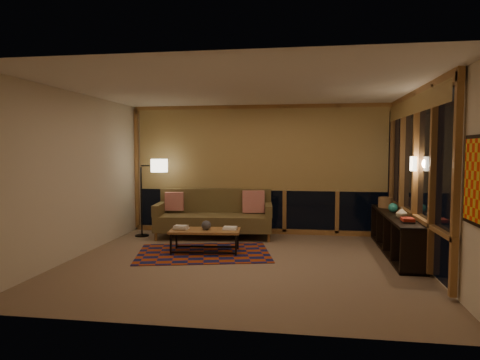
# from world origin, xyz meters

# --- Properties ---
(floor) EXTENTS (5.50, 5.00, 0.01)m
(floor) POSITION_xyz_m (0.00, 0.00, 0.00)
(floor) COLOR #92735E
(floor) RESTS_ON ground
(ceiling) EXTENTS (5.50, 5.00, 0.01)m
(ceiling) POSITION_xyz_m (0.00, 0.00, 2.70)
(ceiling) COLOR beige
(ceiling) RESTS_ON walls
(walls) EXTENTS (5.51, 5.01, 2.70)m
(walls) POSITION_xyz_m (0.00, 0.00, 1.35)
(walls) COLOR beige
(walls) RESTS_ON floor
(window_wall_back) EXTENTS (5.30, 0.16, 2.60)m
(window_wall_back) POSITION_xyz_m (0.00, 2.43, 1.35)
(window_wall_back) COLOR #A4763D
(window_wall_back) RESTS_ON walls
(window_wall_right) EXTENTS (0.16, 3.70, 2.60)m
(window_wall_right) POSITION_xyz_m (2.68, 0.60, 1.35)
(window_wall_right) COLOR #A4763D
(window_wall_right) RESTS_ON walls
(wall_art) EXTENTS (0.06, 0.74, 0.94)m
(wall_art) POSITION_xyz_m (2.71, -1.85, 1.45)
(wall_art) COLOR red
(wall_art) RESTS_ON walls
(wall_sconce) EXTENTS (0.12, 0.18, 0.22)m
(wall_sconce) POSITION_xyz_m (2.62, 0.45, 1.55)
(wall_sconce) COLOR #FFF0C9
(wall_sconce) RESTS_ON walls
(sofa) EXTENTS (2.38, 1.16, 0.94)m
(sofa) POSITION_xyz_m (-0.85, 1.84, 0.47)
(sofa) COLOR brown
(sofa) RESTS_ON floor
(pillow_left) EXTENTS (0.39, 0.18, 0.37)m
(pillow_left) POSITION_xyz_m (-1.69, 1.90, 0.66)
(pillow_left) COLOR red
(pillow_left) RESTS_ON sofa
(pillow_right) EXTENTS (0.47, 0.24, 0.44)m
(pillow_right) POSITION_xyz_m (-0.08, 2.10, 0.69)
(pillow_right) COLOR red
(pillow_right) RESTS_ON sofa
(area_rug) EXTENTS (2.50, 1.95, 0.01)m
(area_rug) POSITION_xyz_m (-0.74, 0.50, 0.01)
(area_rug) COLOR #91320D
(area_rug) RESTS_ON floor
(coffee_table) EXTENTS (1.24, 0.66, 0.40)m
(coffee_table) POSITION_xyz_m (-0.73, 0.57, 0.20)
(coffee_table) COLOR #A4763D
(coffee_table) RESTS_ON floor
(book_stack_a) EXTENTS (0.23, 0.18, 0.06)m
(book_stack_a) POSITION_xyz_m (-1.14, 0.53, 0.43)
(book_stack_a) COLOR silver
(book_stack_a) RESTS_ON coffee_table
(book_stack_b) EXTENTS (0.23, 0.18, 0.05)m
(book_stack_b) POSITION_xyz_m (-0.31, 0.65, 0.42)
(book_stack_b) COLOR silver
(book_stack_b) RESTS_ON coffee_table
(ceramic_pot) EXTENTS (0.22, 0.22, 0.16)m
(ceramic_pot) POSITION_xyz_m (-0.70, 0.56, 0.48)
(ceramic_pot) COLOR black
(ceramic_pot) RESTS_ON coffee_table
(floor_lamp) EXTENTS (0.62, 0.51, 1.59)m
(floor_lamp) POSITION_xyz_m (-2.34, 1.76, 0.79)
(floor_lamp) COLOR black
(floor_lamp) RESTS_ON floor
(bookshelf) EXTENTS (0.40, 2.70, 0.67)m
(bookshelf) POSITION_xyz_m (2.49, 1.00, 0.34)
(bookshelf) COLOR black
(bookshelf) RESTS_ON floor
(basket) EXTENTS (0.27, 0.27, 0.20)m
(basket) POSITION_xyz_m (2.47, 1.85, 0.77)
(basket) COLOR #92603D
(basket) RESTS_ON bookshelf
(teal_bowl) EXTENTS (0.19, 0.19, 0.16)m
(teal_bowl) POSITION_xyz_m (2.49, 1.23, 0.76)
(teal_bowl) COLOR #227E71
(teal_bowl) RESTS_ON bookshelf
(vase) EXTENTS (0.19, 0.19, 0.18)m
(vase) POSITION_xyz_m (2.49, 0.56, 0.76)
(vase) COLOR #BDAF8C
(vase) RESTS_ON bookshelf
(shelf_book_stack) EXTENTS (0.21, 0.28, 0.07)m
(shelf_book_stack) POSITION_xyz_m (2.49, 0.15, 0.71)
(shelf_book_stack) COLOR silver
(shelf_book_stack) RESTS_ON bookshelf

